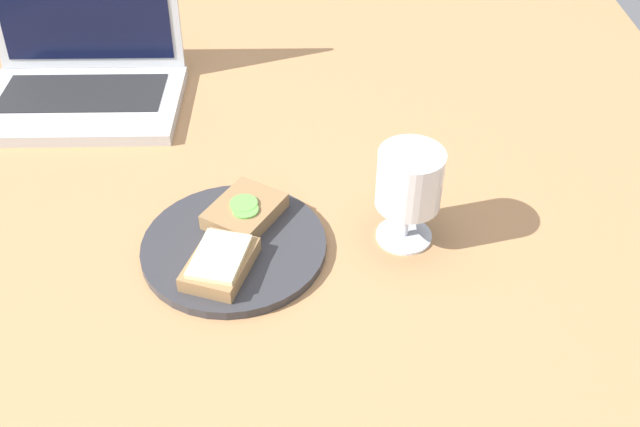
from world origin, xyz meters
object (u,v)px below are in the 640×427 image
at_px(plate, 234,246).
at_px(wine_glass, 409,183).
at_px(laptop, 82,71).
at_px(sandwich_with_cheese, 220,262).
at_px(sandwich_with_cucumber, 245,211).

bearing_deg(plate, wine_glass, 5.54).
height_order(plate, laptop, laptop).
height_order(sandwich_with_cheese, sandwich_with_cucumber, sandwich_with_cheese).
relative_size(plate, wine_glass, 1.76).
xyz_separation_m(sandwich_with_cheese, laptop, (-0.26, 0.42, 0.02)).
bearing_deg(sandwich_with_cucumber, sandwich_with_cheese, -103.97).
xyz_separation_m(sandwich_with_cheese, sandwich_with_cucumber, (0.02, 0.09, -0.00)).
height_order(plate, wine_glass, wine_glass).
relative_size(sandwich_with_cheese, laptop, 0.36).
relative_size(wine_glass, laptop, 0.42).
xyz_separation_m(sandwich_with_cucumber, laptop, (-0.28, 0.32, 0.02)).
relative_size(sandwich_with_cucumber, wine_glass, 0.92).
height_order(sandwich_with_cheese, wine_glass, wine_glass).
distance_m(sandwich_with_cheese, sandwich_with_cucumber, 0.10).
bearing_deg(sandwich_with_cheese, laptop, 121.60).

